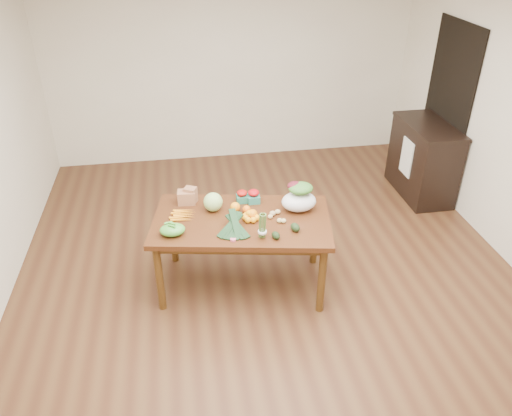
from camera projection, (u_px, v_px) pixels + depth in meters
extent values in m
plane|color=#53341C|center=(271.00, 281.00, 4.95)|extent=(6.00, 6.00, 0.00)
cube|color=white|center=(231.00, 64.00, 6.79)|extent=(5.00, 0.02, 2.70)
cube|color=#452010|center=(242.00, 252.00, 4.73)|extent=(1.74, 1.17, 0.75)
cube|color=black|center=(446.00, 110.00, 6.11)|extent=(0.02, 1.00, 2.10)
cube|color=black|center=(423.00, 160.00, 6.25)|extent=(0.52, 1.02, 0.94)
cube|color=white|center=(407.00, 157.00, 6.12)|extent=(0.02, 0.28, 0.45)
sphere|color=#A1D179|center=(213.00, 202.00, 4.62)|extent=(0.18, 0.18, 0.18)
sphere|color=#FFA40F|center=(235.00, 207.00, 4.63)|extent=(0.09, 0.09, 0.09)
sphere|color=orange|center=(247.00, 209.00, 4.61)|extent=(0.07, 0.07, 0.07)
sphere|color=orange|center=(252.00, 214.00, 4.52)|extent=(0.09, 0.09, 0.09)
ellipsoid|color=green|center=(172.00, 230.00, 4.29)|extent=(0.22, 0.17, 0.10)
ellipsoid|color=tan|center=(270.00, 217.00, 4.53)|extent=(0.05, 0.04, 0.04)
ellipsoid|color=tan|center=(280.00, 220.00, 4.47)|extent=(0.05, 0.05, 0.04)
ellipsoid|color=tan|center=(278.00, 212.00, 4.60)|extent=(0.05, 0.05, 0.05)
ellipsoid|color=tan|center=(273.00, 213.00, 4.57)|extent=(0.06, 0.05, 0.05)
ellipsoid|color=#D0C378|center=(284.00, 221.00, 4.47)|extent=(0.05, 0.04, 0.04)
ellipsoid|color=black|center=(276.00, 235.00, 4.25)|extent=(0.09, 0.11, 0.06)
ellipsoid|color=black|center=(295.00, 227.00, 4.35)|extent=(0.10, 0.12, 0.07)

